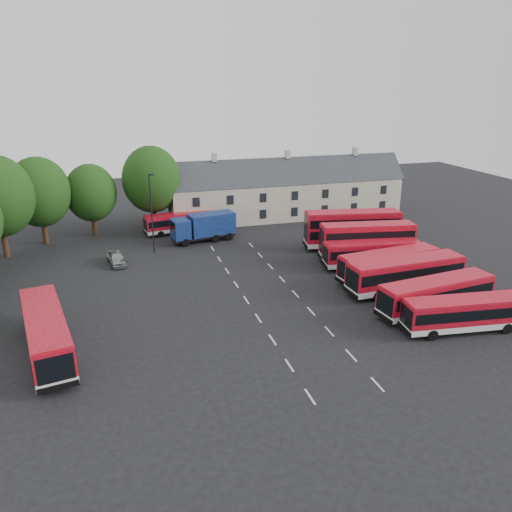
{
  "coord_description": "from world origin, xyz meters",
  "views": [
    {
      "loc": [
        -11.32,
        -39.86,
        19.82
      ],
      "look_at": [
        2.68,
        7.86,
        2.2
      ],
      "focal_mm": 35.0,
      "sensor_mm": 36.0,
      "label": 1
    }
  ],
  "objects_px": {
    "bus_dd_south": "(367,240)",
    "lamppost": "(152,211)",
    "bus_west": "(46,331)",
    "box_truck": "(204,226)",
    "bus_row_a": "(465,312)",
    "silver_car": "(117,258)"
  },
  "relations": [
    {
      "from": "bus_west",
      "to": "silver_car",
      "type": "height_order",
      "value": "bus_west"
    },
    {
      "from": "silver_car",
      "to": "lamppost",
      "type": "height_order",
      "value": "lamppost"
    },
    {
      "from": "bus_dd_south",
      "to": "lamppost",
      "type": "bearing_deg",
      "value": 166.61
    },
    {
      "from": "bus_row_a",
      "to": "silver_car",
      "type": "bearing_deg",
      "value": 144.45
    },
    {
      "from": "bus_dd_south",
      "to": "bus_west",
      "type": "height_order",
      "value": "bus_dd_south"
    },
    {
      "from": "box_truck",
      "to": "bus_row_a",
      "type": "bearing_deg",
      "value": -72.37
    },
    {
      "from": "box_truck",
      "to": "lamppost",
      "type": "bearing_deg",
      "value": -168.14
    },
    {
      "from": "bus_west",
      "to": "bus_row_a",
      "type": "bearing_deg",
      "value": -110.7
    },
    {
      "from": "bus_west",
      "to": "lamppost",
      "type": "xyz_separation_m",
      "value": [
        10.04,
        22.0,
        3.08
      ]
    },
    {
      "from": "bus_dd_south",
      "to": "bus_west",
      "type": "distance_m",
      "value": 35.5
    },
    {
      "from": "bus_dd_south",
      "to": "silver_car",
      "type": "distance_m",
      "value": 28.66
    },
    {
      "from": "box_truck",
      "to": "silver_car",
      "type": "distance_m",
      "value": 12.67
    },
    {
      "from": "bus_row_a",
      "to": "lamppost",
      "type": "height_order",
      "value": "lamppost"
    },
    {
      "from": "bus_row_a",
      "to": "silver_car",
      "type": "xyz_separation_m",
      "value": [
        -27.25,
        24.62,
        -1.03
      ]
    },
    {
      "from": "bus_dd_south",
      "to": "bus_west",
      "type": "bearing_deg",
      "value": -150.49
    },
    {
      "from": "bus_west",
      "to": "silver_car",
      "type": "bearing_deg",
      "value": -27.16
    },
    {
      "from": "silver_car",
      "to": "bus_west",
      "type": "bearing_deg",
      "value": -114.74
    },
    {
      "from": "bus_west",
      "to": "lamppost",
      "type": "distance_m",
      "value": 24.37
    },
    {
      "from": "bus_row_a",
      "to": "silver_car",
      "type": "distance_m",
      "value": 36.74
    },
    {
      "from": "bus_dd_south",
      "to": "lamppost",
      "type": "xyz_separation_m",
      "value": [
        -23.29,
        9.78,
        2.62
      ]
    },
    {
      "from": "bus_row_a",
      "to": "box_truck",
      "type": "distance_m",
      "value": 34.35
    },
    {
      "from": "bus_dd_south",
      "to": "bus_row_a",
      "type": "bearing_deg",
      "value": -82.38
    }
  ]
}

